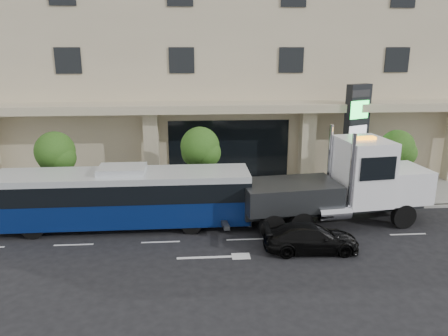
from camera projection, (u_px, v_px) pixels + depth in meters
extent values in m
plane|color=black|center=(242.00, 227.00, 22.17)|extent=(120.00, 120.00, 0.00)
cube|color=gray|center=(233.00, 194.00, 26.96)|extent=(120.00, 6.00, 0.15)
cube|color=gray|center=(238.00, 211.00, 24.07)|extent=(120.00, 0.30, 0.15)
cube|color=tan|center=(221.00, 31.00, 34.37)|extent=(60.00, 15.00, 20.00)
cube|color=tan|center=(230.00, 107.00, 27.30)|extent=(60.00, 2.80, 0.50)
cube|color=black|center=(229.00, 150.00, 29.25)|extent=(8.00, 0.12, 4.00)
cube|color=tan|center=(152.00, 149.00, 27.65)|extent=(0.90, 0.90, 4.90)
cube|color=tan|center=(307.00, 146.00, 28.36)|extent=(0.90, 0.90, 4.90)
cylinder|color=#422B19|center=(58.00, 181.00, 24.51)|extent=(0.14, 0.14, 2.80)
sphere|color=#1D4A15|center=(55.00, 151.00, 24.04)|extent=(2.20, 2.20, 2.20)
sphere|color=#1D4A15|center=(61.00, 158.00, 23.96)|extent=(1.65, 1.65, 1.65)
sphere|color=#1D4A15|center=(51.00, 158.00, 24.32)|extent=(1.54, 1.54, 1.54)
cylinder|color=#422B19|center=(200.00, 177.00, 25.05)|extent=(0.14, 0.14, 2.94)
sphere|color=#1D4A15|center=(200.00, 146.00, 24.57)|extent=(2.20, 2.20, 2.20)
sphere|color=#1D4A15|center=(206.00, 153.00, 24.49)|extent=(1.65, 1.65, 1.65)
sphere|color=#1D4A15|center=(195.00, 153.00, 24.85)|extent=(1.54, 1.54, 1.54)
cylinder|color=#422B19|center=(394.00, 174.00, 25.89)|extent=(0.14, 0.14, 2.73)
sphere|color=#1D4A15|center=(397.00, 147.00, 25.44)|extent=(2.00, 2.00, 2.00)
sphere|color=#1D4A15|center=(404.00, 153.00, 25.36)|extent=(1.50, 1.50, 1.50)
sphere|color=#1D4A15|center=(390.00, 153.00, 25.72)|extent=(1.40, 1.40, 1.40)
cylinder|color=black|center=(33.00, 228.00, 20.71)|extent=(1.04, 0.32, 1.04)
cylinder|color=black|center=(47.00, 211.00, 22.82)|extent=(1.04, 0.32, 1.04)
cylinder|color=black|center=(191.00, 223.00, 21.28)|extent=(1.04, 0.32, 1.04)
cylinder|color=black|center=(191.00, 207.00, 23.38)|extent=(1.04, 0.32, 1.04)
cube|color=#081A4F|center=(125.00, 208.00, 21.95)|extent=(12.52, 2.66, 1.25)
cube|color=black|center=(123.00, 188.00, 21.66)|extent=(12.52, 2.70, 0.94)
cube|color=silver|center=(122.00, 176.00, 21.49)|extent=(12.52, 2.66, 0.31)
cube|color=silver|center=(122.00, 169.00, 21.40)|extent=(2.30, 1.68, 0.31)
cube|color=#2D3033|center=(247.00, 214.00, 22.56)|extent=(0.15, 2.61, 0.31)
cube|color=#2D3033|center=(334.00, 207.00, 22.37)|extent=(9.65, 2.26, 0.45)
cube|color=white|center=(401.00, 183.00, 22.76)|extent=(2.55, 2.84, 1.69)
cube|color=silver|center=(420.00, 182.00, 22.97)|extent=(0.35, 2.25, 1.35)
cube|color=white|center=(362.00, 171.00, 22.13)|extent=(2.57, 3.07, 3.27)
cube|color=black|center=(383.00, 160.00, 22.19)|extent=(0.39, 2.47, 1.35)
cylinder|color=silver|center=(352.00, 173.00, 20.66)|extent=(0.23, 0.23, 3.83)
cylinder|color=silver|center=(330.00, 161.00, 23.00)|extent=(0.23, 0.23, 3.83)
cube|color=#2D3033|center=(290.00, 194.00, 21.70)|extent=(5.02, 3.25, 1.24)
cube|color=#2D3033|center=(237.00, 211.00, 21.38)|extent=(1.83, 0.53, 0.25)
cube|color=#2D3033|center=(223.00, 220.00, 21.38)|extent=(0.52, 2.05, 0.20)
cube|color=orange|center=(365.00, 138.00, 21.68)|extent=(1.05, 0.51, 0.16)
cylinder|color=black|center=(403.00, 216.00, 21.92)|extent=(1.27, 0.51, 1.24)
cylinder|color=black|center=(379.00, 200.00, 24.16)|extent=(1.27, 0.51, 1.24)
cylinder|color=black|center=(301.00, 224.00, 20.93)|extent=(1.27, 0.51, 1.24)
cylinder|color=black|center=(285.00, 207.00, 23.16)|extent=(1.27, 0.51, 1.24)
cylinder|color=black|center=(272.00, 227.00, 20.66)|extent=(1.27, 0.51, 1.24)
cylinder|color=black|center=(259.00, 209.00, 22.89)|extent=(1.27, 0.51, 1.24)
imported|color=black|center=(311.00, 238.00, 19.45)|extent=(4.30, 1.86, 1.23)
cube|color=black|center=(356.00, 137.00, 27.24)|extent=(1.71, 1.16, 6.50)
cube|color=#25DF4E|center=(360.00, 110.00, 26.48)|extent=(1.31, 0.63, 1.08)
cube|color=silver|center=(358.00, 131.00, 26.83)|extent=(1.31, 0.63, 0.65)
cube|color=#262628|center=(361.00, 94.00, 26.22)|extent=(1.31, 0.63, 0.43)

